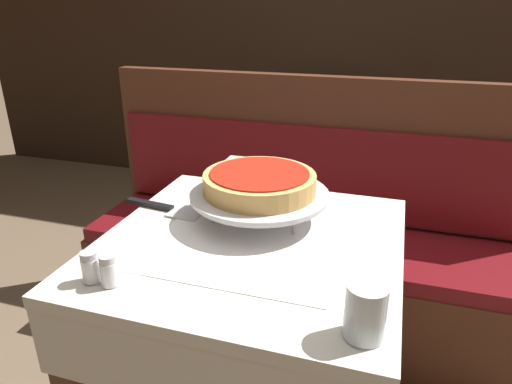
{
  "coord_description": "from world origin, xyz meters",
  "views": [
    {
      "loc": [
        0.3,
        -0.92,
        1.3
      ],
      "look_at": [
        -0.01,
        0.08,
        0.86
      ],
      "focal_mm": 32.0,
      "sensor_mm": 36.0,
      "label": 1
    }
  ],
  "objects_px": {
    "water_glass_near": "(365,311)",
    "booth_bench": "(303,258)",
    "salt_shaker": "(90,267)",
    "deep_dish_pizza": "(260,182)",
    "dining_table_rear": "(315,122)",
    "pepper_shaker": "(109,270)",
    "napkin_holder": "(244,173)",
    "pizza_server": "(166,208)",
    "pizza_pan_stand": "(259,195)",
    "condiment_caddy": "(330,96)",
    "dining_table_front": "(251,281)"
  },
  "relations": [
    {
      "from": "dining_table_rear",
      "to": "condiment_caddy",
      "type": "height_order",
      "value": "condiment_caddy"
    },
    {
      "from": "dining_table_rear",
      "to": "booth_bench",
      "type": "xyz_separation_m",
      "value": [
        0.15,
        -0.96,
        -0.34
      ]
    },
    {
      "from": "dining_table_rear",
      "to": "deep_dish_pizza",
      "type": "bearing_deg",
      "value": -85.0
    },
    {
      "from": "dining_table_rear",
      "to": "booth_bench",
      "type": "height_order",
      "value": "booth_bench"
    },
    {
      "from": "pizza_pan_stand",
      "to": "condiment_caddy",
      "type": "relative_size",
      "value": 2.15
    },
    {
      "from": "condiment_caddy",
      "to": "dining_table_rear",
      "type": "bearing_deg",
      "value": 161.48
    },
    {
      "from": "dining_table_front",
      "to": "water_glass_near",
      "type": "xyz_separation_m",
      "value": [
        0.29,
        -0.27,
        0.17
      ]
    },
    {
      "from": "booth_bench",
      "to": "condiment_caddy",
      "type": "relative_size",
      "value": 10.66
    },
    {
      "from": "napkin_holder",
      "to": "condiment_caddy",
      "type": "distance_m",
      "value": 1.35
    },
    {
      "from": "pizza_server",
      "to": "pepper_shaker",
      "type": "relative_size",
      "value": 3.69
    },
    {
      "from": "booth_bench",
      "to": "pepper_shaker",
      "type": "distance_m",
      "value": 1.13
    },
    {
      "from": "dining_table_front",
      "to": "booth_bench",
      "type": "distance_m",
      "value": 0.8
    },
    {
      "from": "deep_dish_pizza",
      "to": "water_glass_near",
      "type": "distance_m",
      "value": 0.49
    },
    {
      "from": "water_glass_near",
      "to": "booth_bench",
      "type": "bearing_deg",
      "value": 106.43
    },
    {
      "from": "dining_table_rear",
      "to": "water_glass_near",
      "type": "relative_size",
      "value": 7.7
    },
    {
      "from": "pizza_server",
      "to": "salt_shaker",
      "type": "height_order",
      "value": "salt_shaker"
    },
    {
      "from": "deep_dish_pizza",
      "to": "salt_shaker",
      "type": "xyz_separation_m",
      "value": [
        -0.24,
        -0.38,
        -0.07
      ]
    },
    {
      "from": "booth_bench",
      "to": "pizza_pan_stand",
      "type": "relative_size",
      "value": 4.96
    },
    {
      "from": "pizza_server",
      "to": "pizza_pan_stand",
      "type": "bearing_deg",
      "value": 5.63
    },
    {
      "from": "pizza_pan_stand",
      "to": "condiment_caddy",
      "type": "xyz_separation_m",
      "value": [
        -0.06,
        1.54,
        -0.03
      ]
    },
    {
      "from": "booth_bench",
      "to": "deep_dish_pizza",
      "type": "bearing_deg",
      "value": -90.91
    },
    {
      "from": "dining_table_front",
      "to": "booth_bench",
      "type": "xyz_separation_m",
      "value": [
        -0.0,
        0.72,
        -0.35
      ]
    },
    {
      "from": "pizza_server",
      "to": "condiment_caddy",
      "type": "distance_m",
      "value": 1.58
    },
    {
      "from": "salt_shaker",
      "to": "pepper_shaker",
      "type": "bearing_deg",
      "value": 0.0
    },
    {
      "from": "deep_dish_pizza",
      "to": "salt_shaker",
      "type": "distance_m",
      "value": 0.46
    },
    {
      "from": "pizza_server",
      "to": "water_glass_near",
      "type": "relative_size",
      "value": 2.45
    },
    {
      "from": "pizza_server",
      "to": "pepper_shaker",
      "type": "height_order",
      "value": "pepper_shaker"
    },
    {
      "from": "dining_table_rear",
      "to": "pizza_server",
      "type": "distance_m",
      "value": 1.61
    },
    {
      "from": "booth_bench",
      "to": "water_glass_near",
      "type": "distance_m",
      "value": 1.16
    },
    {
      "from": "dining_table_front",
      "to": "napkin_holder",
      "type": "relative_size",
      "value": 7.75
    },
    {
      "from": "water_glass_near",
      "to": "pepper_shaker",
      "type": "relative_size",
      "value": 1.5
    },
    {
      "from": "booth_bench",
      "to": "condiment_caddy",
      "type": "xyz_separation_m",
      "value": [
        -0.07,
        0.94,
        0.5
      ]
    },
    {
      "from": "dining_table_front",
      "to": "salt_shaker",
      "type": "distance_m",
      "value": 0.4
    },
    {
      "from": "dining_table_rear",
      "to": "deep_dish_pizza",
      "type": "height_order",
      "value": "deep_dish_pizza"
    },
    {
      "from": "dining_table_front",
      "to": "napkin_holder",
      "type": "bearing_deg",
      "value": 111.7
    },
    {
      "from": "pizza_server",
      "to": "booth_bench",
      "type": "bearing_deg",
      "value": 66.93
    },
    {
      "from": "pepper_shaker",
      "to": "pizza_pan_stand",
      "type": "bearing_deg",
      "value": 62.71
    },
    {
      "from": "dining_table_front",
      "to": "deep_dish_pizza",
      "type": "distance_m",
      "value": 0.25
    },
    {
      "from": "salt_shaker",
      "to": "booth_bench",
      "type": "bearing_deg",
      "value": 75.82
    },
    {
      "from": "deep_dish_pizza",
      "to": "salt_shaker",
      "type": "height_order",
      "value": "deep_dish_pizza"
    },
    {
      "from": "dining_table_rear",
      "to": "water_glass_near",
      "type": "bearing_deg",
      "value": -77.33
    },
    {
      "from": "pizza_pan_stand",
      "to": "pizza_server",
      "type": "relative_size",
      "value": 1.47
    },
    {
      "from": "salt_shaker",
      "to": "napkin_holder",
      "type": "bearing_deg",
      "value": 77.15
    },
    {
      "from": "pepper_shaker",
      "to": "pizza_server",
      "type": "bearing_deg",
      "value": 100.07
    },
    {
      "from": "booth_bench",
      "to": "salt_shaker",
      "type": "height_order",
      "value": "booth_bench"
    },
    {
      "from": "condiment_caddy",
      "to": "water_glass_near",
      "type": "bearing_deg",
      "value": -79.44
    },
    {
      "from": "salt_shaker",
      "to": "pepper_shaker",
      "type": "xyz_separation_m",
      "value": [
        0.04,
        0.0,
        -0.0
      ]
    },
    {
      "from": "dining_table_front",
      "to": "booth_bench",
      "type": "bearing_deg",
      "value": 90.3
    },
    {
      "from": "pepper_shaker",
      "to": "napkin_holder",
      "type": "xyz_separation_m",
      "value": [
        0.09,
        0.57,
        0.01
      ]
    },
    {
      "from": "pepper_shaker",
      "to": "condiment_caddy",
      "type": "xyz_separation_m",
      "value": [
        0.14,
        1.92,
        0.0
      ]
    }
  ]
}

